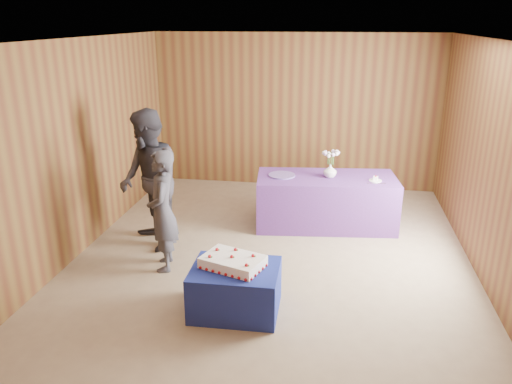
% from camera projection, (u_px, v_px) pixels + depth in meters
% --- Properties ---
extents(ground, '(6.00, 6.00, 0.00)m').
position_uv_depth(ground, '(272.00, 257.00, 6.46)').
color(ground, gray).
rests_on(ground, ground).
extents(room_shell, '(5.04, 6.04, 2.72)m').
position_uv_depth(room_shell, '(274.00, 119.00, 5.86)').
color(room_shell, brown).
rests_on(room_shell, ground).
extents(cake_table, '(0.91, 0.72, 0.50)m').
position_uv_depth(cake_table, '(235.00, 290.00, 5.20)').
color(cake_table, navy).
rests_on(cake_table, ground).
extents(serving_table, '(2.09, 1.11, 0.75)m').
position_uv_depth(serving_table, '(326.00, 201.00, 7.34)').
color(serving_table, '#5D3187').
rests_on(serving_table, ground).
extents(sheet_cake, '(0.74, 0.61, 0.15)m').
position_uv_depth(sheet_cake, '(233.00, 262.00, 5.13)').
color(sheet_cake, white).
rests_on(sheet_cake, cake_table).
extents(vase, '(0.25, 0.25, 0.19)m').
position_uv_depth(vase, '(330.00, 171.00, 7.17)').
color(vase, silver).
rests_on(vase, serving_table).
extents(flower_spray, '(0.25, 0.24, 0.19)m').
position_uv_depth(flower_spray, '(331.00, 153.00, 7.08)').
color(flower_spray, '#316528').
rests_on(flower_spray, vase).
extents(platter, '(0.52, 0.52, 0.02)m').
position_uv_depth(platter, '(282.00, 175.00, 7.26)').
color(platter, '#684F9F').
rests_on(platter, serving_table).
extents(plate, '(0.19, 0.19, 0.01)m').
position_uv_depth(plate, '(375.00, 181.00, 7.03)').
color(plate, white).
rests_on(plate, serving_table).
extents(cake_slice, '(0.07, 0.07, 0.08)m').
position_uv_depth(cake_slice, '(376.00, 178.00, 7.02)').
color(cake_slice, white).
rests_on(cake_slice, plate).
extents(knife, '(0.26, 0.06, 0.00)m').
position_uv_depth(knife, '(376.00, 183.00, 6.93)').
color(knife, '#B2B2B7').
rests_on(knife, serving_table).
extents(guest_left, '(0.49, 0.62, 1.49)m').
position_uv_depth(guest_left, '(162.00, 211.00, 5.95)').
color(guest_left, '#383842').
rests_on(guest_left, ground).
extents(guest_right, '(1.11, 1.14, 1.86)m').
position_uv_depth(guest_right, '(149.00, 181.00, 6.47)').
color(guest_right, '#2F2E37').
rests_on(guest_right, ground).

